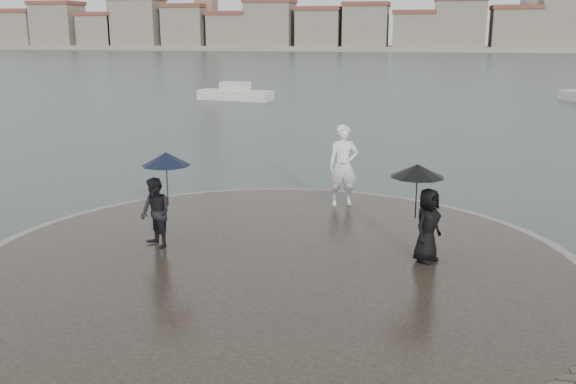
# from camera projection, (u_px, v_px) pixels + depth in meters

# --- Properties ---
(ground) EXTENTS (400.00, 400.00, 0.00)m
(ground) POSITION_uv_depth(u_px,v_px,m) (223.00, 361.00, 9.67)
(ground) COLOR #2B3835
(ground) RESTS_ON ground
(kerb_ring) EXTENTS (12.50, 12.50, 0.32)m
(kerb_ring) POSITION_uv_depth(u_px,v_px,m) (275.00, 269.00, 12.96)
(kerb_ring) COLOR gray
(kerb_ring) RESTS_ON ground
(quay_tip) EXTENTS (11.90, 11.90, 0.36)m
(quay_tip) POSITION_uv_depth(u_px,v_px,m) (275.00, 268.00, 12.95)
(quay_tip) COLOR #2D261E
(quay_tip) RESTS_ON ground
(statue) EXTENTS (0.87, 0.66, 2.13)m
(statue) POSITION_uv_depth(u_px,v_px,m) (343.00, 165.00, 16.77)
(statue) COLOR white
(statue) RESTS_ON quay_tip
(visitor_left) EXTENTS (1.22, 1.05, 2.04)m
(visitor_left) POSITION_uv_depth(u_px,v_px,m) (159.00, 196.00, 13.45)
(visitor_left) COLOR black
(visitor_left) RESTS_ON quay_tip
(visitor_right) EXTENTS (1.17, 1.07, 1.95)m
(visitor_right) POSITION_uv_depth(u_px,v_px,m) (424.00, 205.00, 12.62)
(visitor_right) COLOR black
(visitor_right) RESTS_ON quay_tip
(far_skyline) EXTENTS (260.00, 20.00, 37.00)m
(far_skyline) POSITION_uv_depth(u_px,v_px,m) (389.00, 28.00, 162.19)
(far_skyline) COLOR gray
(far_skyline) RESTS_ON ground
(boats) EXTENTS (39.84, 10.57, 1.50)m
(boats) POSITION_uv_depth(u_px,v_px,m) (520.00, 100.00, 42.73)
(boats) COLOR silver
(boats) RESTS_ON ground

